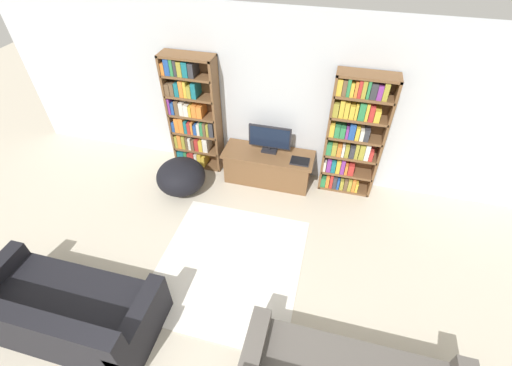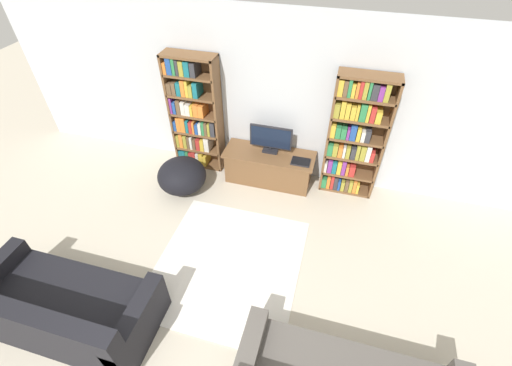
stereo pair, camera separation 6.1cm
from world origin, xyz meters
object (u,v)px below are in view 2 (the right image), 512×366
at_px(laptop, 301,162).
at_px(couch_left_sectional, 63,310).
at_px(bookshelf_right, 354,137).
at_px(beanbag_ottoman, 182,176).
at_px(television, 271,139).
at_px(tv_stand, 269,167).
at_px(bookshelf_left, 194,115).

bearing_deg(laptop, couch_left_sectional, -125.62).
relative_size(bookshelf_right, beanbag_ottoman, 2.54).
height_order(couch_left_sectional, beanbag_ottoman, couch_left_sectional).
height_order(bookshelf_right, television, bookshelf_right).
bearing_deg(couch_left_sectional, bookshelf_right, 48.44).
xyz_separation_m(tv_stand, couch_left_sectional, (-1.56, -2.98, 0.01)).
relative_size(television, laptop, 2.30).
xyz_separation_m(bookshelf_right, couch_left_sectional, (-2.77, -3.12, -0.71)).
height_order(tv_stand, laptop, laptop).
distance_m(bookshelf_left, television, 1.30).
xyz_separation_m(television, laptop, (0.51, -0.15, -0.22)).
distance_m(bookshelf_left, beanbag_ottoman, 0.99).
height_order(tv_stand, beanbag_ottoman, tv_stand).
distance_m(tv_stand, beanbag_ottoman, 1.39).
xyz_separation_m(tv_stand, television, (0.00, 0.07, 0.50)).
distance_m(tv_stand, laptop, 0.59).
relative_size(bookshelf_left, tv_stand, 1.35).
bearing_deg(beanbag_ottoman, bookshelf_left, 90.81).
xyz_separation_m(bookshelf_left, bookshelf_right, (2.49, -0.00, 0.04)).
xyz_separation_m(television, beanbag_ottoman, (-1.27, -0.64, -0.51)).
height_order(bookshelf_left, television, bookshelf_left).
relative_size(tv_stand, laptop, 5.00).
relative_size(bookshelf_left, beanbag_ottoman, 2.54).
distance_m(television, laptop, 0.58).
distance_m(television, couch_left_sectional, 3.46).
relative_size(couch_left_sectional, beanbag_ottoman, 2.60).
xyz_separation_m(bookshelf_left, tv_stand, (1.28, -0.14, -0.68)).
relative_size(tv_stand, couch_left_sectional, 0.73).
relative_size(laptop, beanbag_ottoman, 0.38).
bearing_deg(bookshelf_right, television, -176.67).
relative_size(tv_stand, television, 2.17).
bearing_deg(beanbag_ottoman, bookshelf_right, 16.01).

